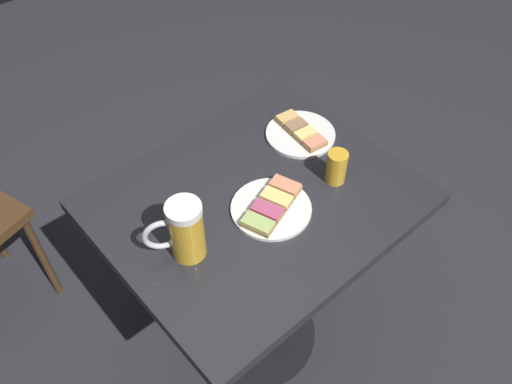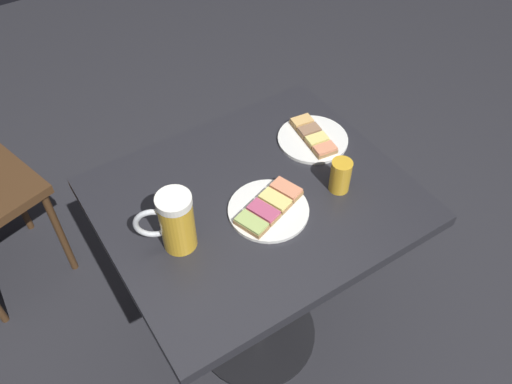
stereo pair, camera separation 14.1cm
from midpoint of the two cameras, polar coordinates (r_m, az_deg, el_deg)
The scene contains 6 objects.
ground_plane at distance 2.06m, azimuth -2.03°, elevation -14.94°, with size 6.00×6.00×0.00m, color #28282D.
cafe_table at distance 1.55m, azimuth -2.60°, elevation -4.81°, with size 0.81×0.68×0.76m.
plate_near at distance 1.59m, azimuth 2.28°, elevation 6.24°, with size 0.21×0.21×0.03m.
plate_far at distance 1.39m, azimuth -1.20°, elevation -1.76°, with size 0.21×0.21×0.03m.
beer_mug at distance 1.26m, azimuth -10.90°, elevation -4.29°, with size 0.14×0.09×0.17m.
beer_glass_small at distance 1.44m, azimuth 5.88°, elevation 2.54°, with size 0.06×0.06×0.10m, color gold.
Camera 1 is at (-0.63, -0.71, 1.83)m, focal length 37.25 mm.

